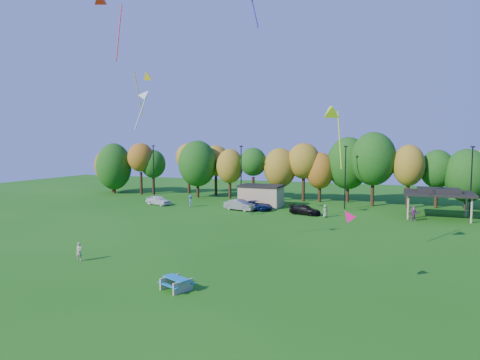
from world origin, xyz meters
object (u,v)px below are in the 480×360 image
at_px(car_a, 158,200).
at_px(car_d, 305,210).
at_px(picnic_table, 176,283).
at_px(car_b, 240,205).
at_px(kite_flyer, 79,252).
at_px(car_c, 256,205).

xyz_separation_m(car_a, car_d, (22.99, -0.52, -0.10)).
relative_size(picnic_table, car_b, 0.51).
height_order(kite_flyer, car_c, kite_flyer).
distance_m(kite_flyer, car_a, 31.35).
bearing_deg(picnic_table, car_c, 123.07).
bearing_deg(car_b, picnic_table, -152.38).
height_order(picnic_table, kite_flyer, kite_flyer).
xyz_separation_m(kite_flyer, car_c, (4.62, 30.00, -0.10)).
bearing_deg(car_a, picnic_table, -131.69).
bearing_deg(car_a, car_d, -76.89).
height_order(car_a, car_b, car_b).
xyz_separation_m(car_a, car_c, (15.70, 0.67, -0.06)).
relative_size(car_a, car_b, 0.91).
bearing_deg(car_c, kite_flyer, -177.33).
distance_m(car_c, car_d, 7.38).
bearing_deg(car_c, car_a, 103.87).
height_order(car_c, car_d, car_c).
relative_size(car_b, car_d, 1.09).
bearing_deg(car_b, car_d, -77.55).
height_order(car_b, car_c, car_b).
xyz_separation_m(picnic_table, car_a, (-21.78, 32.40, 0.25)).
relative_size(car_b, car_c, 0.97).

